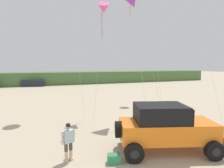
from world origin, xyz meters
TOP-DOWN VIEW (x-y plane):
  - dune_ridge at (-3.92, 41.04)m, footprint 90.00×7.87m
  - jeep at (3.57, 3.61)m, footprint 5.01×3.61m
  - person_watching at (-0.89, 4.36)m, footprint 0.60×0.40m
  - cooler_box at (0.84, 3.44)m, footprint 0.65×0.53m
  - distant_sedan at (-2.26, 37.01)m, footprint 4.46×2.51m
  - kite_red_delta at (3.28, 11.52)m, footprint 2.19×2.80m
  - kite_white_parafoil at (5.03, 9.96)m, footprint 1.88×4.72m

SIDE VIEW (x-z plane):
  - cooler_box at x=0.84m, z-range 0.00..0.38m
  - distant_sedan at x=-2.26m, z-range 0.00..1.20m
  - person_watching at x=-0.89m, z-range 0.10..1.77m
  - jeep at x=3.57m, z-range 0.07..2.33m
  - dune_ridge at x=-3.92m, z-range 0.00..2.62m
  - kite_red_delta at x=3.28m, z-range 4.03..13.28m
  - kite_white_parafoil at x=5.03m, z-range 4.03..13.97m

